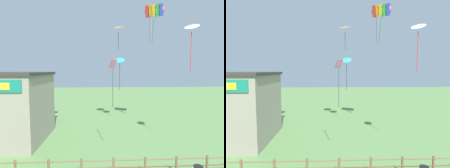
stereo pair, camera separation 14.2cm
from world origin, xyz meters
TOP-DOWN VIEW (x-y plane):
  - wooden_fence at (0.00, 6.20)m, footprint 18.94×0.14m
  - seaside_building at (-8.87, 11.77)m, footprint 6.52×6.46m
  - kite_rainbow_parafoil at (4.45, 13.76)m, footprint 2.35×2.07m
  - kite_white_delta at (5.59, 8.52)m, footprint 1.34×1.33m
  - kite_cyan_delta at (1.25, 15.99)m, footprint 1.32×1.24m
  - kite_orange_delta at (0.99, 14.79)m, footprint 1.74×1.73m
  - kite_pink_diamond at (0.06, 8.43)m, footprint 0.67×0.64m

SIDE VIEW (x-z plane):
  - wooden_fence at x=0.00m, z-range 0.07..1.13m
  - seaside_building at x=-8.87m, z-range 0.02..6.01m
  - kite_pink_diamond at x=0.06m, z-range 4.15..7.47m
  - kite_cyan_delta at x=1.25m, z-range 5.36..9.06m
  - kite_white_delta at x=5.59m, z-range 7.39..10.78m
  - kite_orange_delta at x=0.99m, z-range 9.34..11.86m
  - kite_rainbow_parafoil at x=4.45m, z-range 10.05..13.90m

